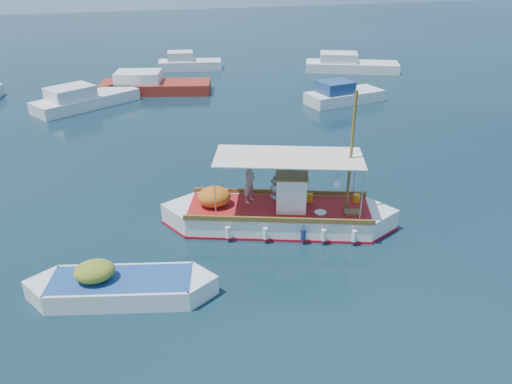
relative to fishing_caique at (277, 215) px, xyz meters
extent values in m
plane|color=black|center=(-0.23, -0.39, -0.50)|extent=(160.00, 160.00, 0.00)
cube|color=white|center=(0.06, -0.02, -0.18)|extent=(7.34, 4.51, 1.02)
cube|color=white|center=(-3.23, 1.14, -0.18)|extent=(2.19, 2.19, 1.02)
cube|color=white|center=(3.34, -1.19, -0.18)|extent=(2.19, 2.19, 1.02)
cube|color=maroon|center=(0.06, -0.02, -0.48)|extent=(7.46, 4.61, 0.17)
cube|color=#A4191A|center=(0.06, -0.02, 0.32)|extent=(7.28, 4.34, 0.06)
cube|color=brown|center=(0.45, 1.08, 0.43)|extent=(6.69, 2.44, 0.19)
cube|color=brown|center=(-0.33, -1.13, 0.43)|extent=(6.69, 2.44, 0.19)
cube|color=white|center=(0.49, -0.18, 1.03)|extent=(1.45, 1.51, 1.39)
cube|color=brown|center=(0.49, -0.18, 1.76)|extent=(1.57, 1.63, 0.06)
cylinder|color=slate|center=(-0.17, -0.26, 1.31)|extent=(0.35, 0.51, 0.46)
cylinder|color=slate|center=(0.02, 0.30, 1.31)|extent=(0.35, 0.51, 0.46)
cylinder|color=slate|center=(-0.07, 0.02, 0.80)|extent=(0.35, 0.51, 0.46)
cylinder|color=brown|center=(2.51, -0.89, 2.66)|extent=(0.14, 0.14, 4.65)
cylinder|color=brown|center=(1.81, -0.64, 2.29)|extent=(1.60, 0.63, 0.07)
cylinder|color=silver|center=(-1.79, 1.71, 1.38)|extent=(0.05, 0.05, 2.09)
cylinder|color=silver|center=(-2.47, -0.21, 1.38)|extent=(0.05, 0.05, 2.09)
cylinder|color=silver|center=(3.20, -0.05, 1.38)|extent=(0.05, 0.05, 2.09)
cylinder|color=silver|center=(2.52, -1.98, 1.38)|extent=(0.05, 0.05, 2.09)
cube|color=silver|center=(0.36, -0.13, 2.44)|extent=(5.91, 3.93, 0.04)
ellipsoid|color=#C5631C|center=(-2.31, 0.81, 0.72)|extent=(1.59, 1.48, 0.78)
cube|color=orange|center=(1.37, 0.06, 0.52)|extent=(0.27, 0.24, 0.37)
cylinder|color=orange|center=(3.16, -0.43, 0.49)|extent=(0.36, 0.36, 0.32)
cube|color=brown|center=(2.56, -1.30, 0.39)|extent=(0.71, 0.60, 0.11)
cylinder|color=#B2B2B2|center=(1.38, -1.03, 0.39)|extent=(0.59, 0.59, 0.11)
cylinder|color=white|center=(1.66, -1.63, 1.85)|extent=(0.27, 0.12, 0.28)
cylinder|color=white|center=(-2.13, -0.63, -0.08)|extent=(0.24, 0.24, 0.45)
cylinder|color=navy|center=(0.50, -1.56, -0.08)|extent=(0.24, 0.24, 0.45)
cylinder|color=white|center=(2.25, -2.18, -0.08)|extent=(0.24, 0.24, 0.45)
imported|color=#AA9B8D|center=(-0.91, 0.77, 1.19)|extent=(0.72, 0.73, 1.70)
cube|color=white|center=(-6.07, -2.86, -0.26)|extent=(4.64, 2.69, 0.85)
cube|color=white|center=(-8.19, -2.35, -0.26)|extent=(1.66, 1.66, 0.85)
cube|color=white|center=(-3.95, -3.38, -0.26)|extent=(1.66, 1.66, 0.85)
cube|color=navy|center=(-6.07, -2.86, 0.14)|extent=(4.60, 2.51, 0.05)
ellipsoid|color=olive|center=(-6.81, -2.68, 0.48)|extent=(1.46, 1.29, 0.63)
cube|color=silver|center=(-7.40, 19.48, -0.20)|extent=(7.38, 5.77, 1.00)
cube|color=silver|center=(-8.32, 18.92, 0.70)|extent=(3.51, 3.23, 0.80)
cube|color=maroon|center=(-2.40, 22.02, -0.20)|extent=(8.68, 4.73, 1.00)
cube|color=silver|center=(-3.60, 22.33, 0.70)|extent=(3.78, 3.11, 0.80)
cube|color=silver|center=(10.20, 15.44, -0.20)|extent=(5.81, 3.14, 1.00)
cube|color=navy|center=(9.39, 15.30, 0.70)|extent=(2.50, 2.23, 0.80)
cube|color=silver|center=(15.23, 24.54, -0.20)|extent=(8.47, 5.54, 1.00)
cube|color=silver|center=(14.11, 25.01, 0.70)|extent=(3.84, 3.29, 0.80)
cube|color=silver|center=(1.47, 29.31, -0.20)|extent=(5.86, 2.95, 1.00)
cube|color=silver|center=(0.65, 29.46, 0.70)|extent=(2.50, 2.06, 0.80)
camera|label=1|loc=(-5.60, -16.23, 9.36)|focal=35.00mm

